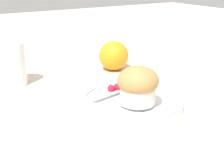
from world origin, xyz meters
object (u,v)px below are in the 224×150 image
(orange_fruit, at_px, (114,56))
(juice_glass, at_px, (12,64))
(muffin, at_px, (138,85))
(butter_knife, at_px, (123,88))

(orange_fruit, xyz_separation_m, juice_glass, (-0.26, 0.03, 0.01))
(muffin, relative_size, orange_fruit, 0.98)
(butter_knife, relative_size, orange_fruit, 2.12)
(butter_knife, bearing_deg, muffin, -114.38)
(butter_knife, bearing_deg, orange_fruit, 51.58)
(muffin, xyz_separation_m, butter_knife, (0.02, 0.07, -0.03))
(butter_knife, height_order, orange_fruit, orange_fruit)
(orange_fruit, bearing_deg, muffin, -112.79)
(butter_knife, height_order, juice_glass, juice_glass)
(butter_knife, relative_size, juice_glass, 1.66)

